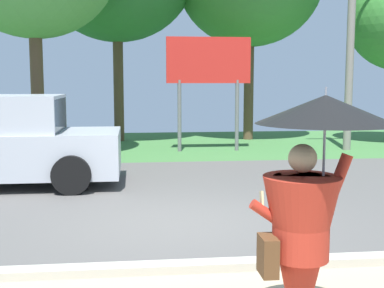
{
  "coord_description": "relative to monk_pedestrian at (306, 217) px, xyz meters",
  "views": [
    {
      "loc": [
        -0.71,
        -7.68,
        2.18
      ],
      "look_at": [
        0.28,
        1.0,
        1.1
      ],
      "focal_mm": 48.2,
      "sensor_mm": 36.0,
      "label": 1
    }
  ],
  "objects": [
    {
      "name": "utility_pole",
      "position": [
        5.39,
        11.76,
        2.61
      ],
      "size": [
        1.8,
        0.24,
        7.12
      ],
      "color": "gray",
      "rests_on": "ground_plane"
    },
    {
      "name": "roadside_billboard",
      "position": [
        0.99,
        12.02,
        1.42
      ],
      "size": [
        2.6,
        0.12,
        3.5
      ],
      "color": "slate",
      "rests_on": "ground_plane"
    },
    {
      "name": "monk_pedestrian",
      "position": [
        0.0,
        0.0,
        0.0
      ],
      "size": [
        1.11,
        1.06,
        2.13
      ],
      "rotation": [
        0.0,
        0.0,
        0.16
      ],
      "color": "#B22D1E",
      "rests_on": "ground_plane"
    },
    {
      "name": "ground_plane",
      "position": [
        -0.61,
        6.87,
        -1.18
      ],
      "size": [
        40.0,
        22.0,
        0.2
      ],
      "color": "#565451"
    }
  ]
}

